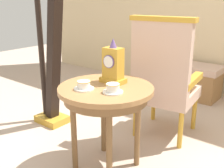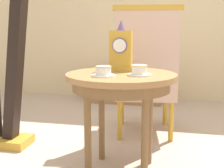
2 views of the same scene
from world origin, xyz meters
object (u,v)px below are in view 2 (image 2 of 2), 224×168
object	(u,v)px
teacup_left	(103,72)
harp	(9,63)
window_bench	(126,86)
teacup_right	(139,71)
mantel_clock	(121,51)
side_table	(121,86)
armchair	(146,71)

from	to	relation	value
teacup_left	harp	distance (m)	0.96
teacup_left	window_bench	xyz separation A→B (m)	(-0.20, 2.11, -0.48)
teacup_right	mantel_clock	xyz separation A→B (m)	(-0.15, 0.18, 0.11)
teacup_left	mantel_clock	distance (m)	0.28
side_table	window_bench	xyz separation A→B (m)	(-0.28, 1.96, -0.37)
side_table	window_bench	distance (m)	2.02
teacup_right	side_table	bearing A→B (deg)	149.81
harp	window_bench	world-z (taller)	harp
teacup_right	harp	xyz separation A→B (m)	(-1.07, 0.34, -0.01)
side_table	teacup_right	bearing A→B (deg)	-30.19
teacup_left	window_bench	bearing A→B (deg)	95.54
mantel_clock	teacup_left	bearing A→B (deg)	-102.28
teacup_left	harp	world-z (taller)	harp
window_bench	side_table	bearing A→B (deg)	-81.76
teacup_left	harp	bearing A→B (deg)	154.65
mantel_clock	teacup_right	bearing A→B (deg)	-51.09
armchair	harp	world-z (taller)	harp
side_table	teacup_left	size ratio (longest dim) A/B	4.88
mantel_clock	harp	distance (m)	0.94
teacup_left	teacup_right	world-z (taller)	teacup_right
side_table	window_bench	world-z (taller)	side_table
mantel_clock	harp	world-z (taller)	harp
teacup_left	window_bench	distance (m)	2.17
harp	window_bench	xyz separation A→B (m)	(0.66, 1.70, -0.46)
mantel_clock	harp	size ratio (longest dim) A/B	0.20
teacup_right	window_bench	xyz separation A→B (m)	(-0.41, 2.03, -0.48)
teacup_left	mantel_clock	bearing A→B (deg)	77.72
mantel_clock	side_table	bearing A→B (deg)	-77.51
side_table	mantel_clock	bearing A→B (deg)	102.49
mantel_clock	window_bench	bearing A→B (deg)	97.99
side_table	window_bench	bearing A→B (deg)	98.24
teacup_right	window_bench	size ratio (longest dim) A/B	0.14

